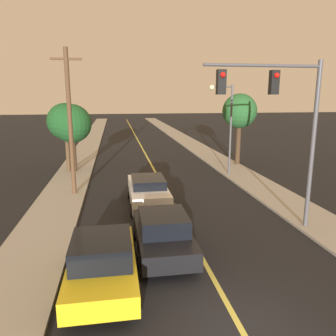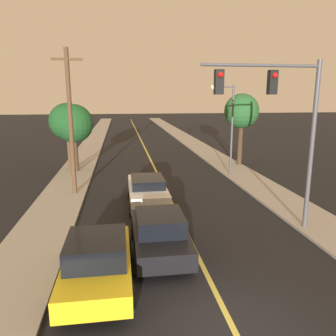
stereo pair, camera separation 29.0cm
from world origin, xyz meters
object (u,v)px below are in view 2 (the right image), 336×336
car_near_lane_front (160,233)px  tree_left_near (68,122)px  car_near_lane_second (147,191)px  tree_left_far (74,124)px  tree_right_near (242,112)px  streetlamp_right (227,117)px  traffic_signal_mast (281,112)px  car_outer_lane_front (97,261)px  utility_pole_left (70,120)px

car_near_lane_front → tree_left_near: size_ratio=0.85×
car_near_lane_front → car_near_lane_second: (-0.00, 5.26, 0.01)m
tree_left_far → tree_right_near: (12.73, 0.46, 0.75)m
car_near_lane_second → tree_left_near: tree_left_near is taller
car_near_lane_front → streetlamp_right: (5.87, 10.82, 3.34)m
car_near_lane_second → tree_left_far: tree_left_far is taller
tree_left_near → streetlamp_right: bearing=-14.7°
traffic_signal_mast → streetlamp_right: 9.56m
car_near_lane_second → car_outer_lane_front: bearing=-106.2°
car_outer_lane_front → utility_pole_left: utility_pole_left is taller
car_near_lane_second → tree_left_far: (-4.56, 8.38, 2.76)m
car_near_lane_front → car_near_lane_second: car_near_lane_front is taller
traffic_signal_mast → tree_left_far: size_ratio=1.39×
traffic_signal_mast → streetlamp_right: traffic_signal_mast is taller
car_outer_lane_front → tree_right_near: size_ratio=0.77×
traffic_signal_mast → tree_left_far: (-9.46, 12.30, -1.36)m
tree_left_near → tree_right_near: (13.16, 0.44, 0.60)m
utility_pole_left → tree_left_far: utility_pole_left is taller
traffic_signal_mast → tree_right_near: traffic_signal_mast is taller
car_near_lane_front → streetlamp_right: streetlamp_right is taller
utility_pole_left → streetlamp_right: bearing=16.9°
car_near_lane_front → traffic_signal_mast: size_ratio=0.62×
car_near_lane_second → utility_pole_left: 5.82m
car_near_lane_second → traffic_signal_mast: bearing=-38.7°
car_near_lane_front → tree_left_near: (-4.99, 13.67, 2.92)m
car_near_lane_second → tree_right_near: bearing=47.3°
utility_pole_left → tree_left_far: (-0.62, 5.81, -0.66)m
car_near_lane_second → utility_pole_left: utility_pole_left is taller
tree_left_near → car_near_lane_front: bearing=-69.9°
utility_pole_left → car_near_lane_second: bearing=-33.1°
car_outer_lane_front → tree_left_near: size_ratio=0.87×
tree_left_far → utility_pole_left: bearing=-83.9°
car_near_lane_second → streetlamp_right: bearing=43.4°
traffic_signal_mast → tree_left_near: bearing=128.7°
car_outer_lane_front → utility_pole_left: size_ratio=0.54×
utility_pole_left → tree_left_near: bearing=100.2°
car_outer_lane_front → streetlamp_right: size_ratio=0.70×
car_outer_lane_front → streetlamp_right: bearing=57.8°
car_near_lane_front → car_outer_lane_front: (-2.04, -1.77, 0.02)m
streetlamp_right → tree_left_far: size_ratio=1.27×
tree_right_near → car_outer_lane_front: bearing=-122.7°
car_near_lane_front → utility_pole_left: 9.42m
car_near_lane_second → tree_right_near: 12.54m
car_outer_lane_front → car_near_lane_front: bearing=41.0°
tree_right_near → tree_left_far: bearing=-177.9°
car_near_lane_front → tree_left_far: 14.65m
car_near_lane_front → streetlamp_right: bearing=61.5°
car_near_lane_front → traffic_signal_mast: 6.55m
streetlamp_right → tree_left_near: size_ratio=1.25×
car_near_lane_front → car_outer_lane_front: car_outer_lane_front is taller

